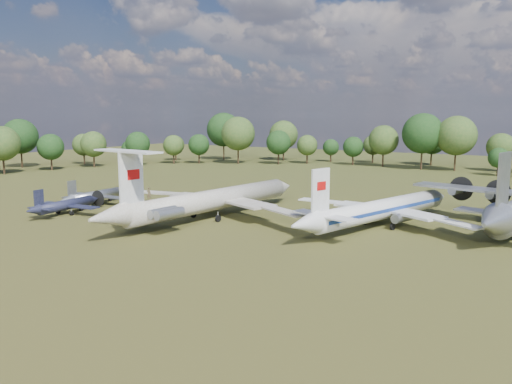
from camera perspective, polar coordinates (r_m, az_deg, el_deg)
The scene contains 6 objects.
ground at distance 78.92m, azimuth -3.16°, elevation -2.74°, with size 300.00×300.00×0.00m, color #294015.
il62_airliner at distance 77.07m, azimuth -4.90°, elevation -1.36°, with size 34.71×45.13×4.43m, color beige, non-canonical shape.
tu104_jet at distance 73.25m, azimuth 14.26°, elevation -2.33°, with size 29.46×39.28×3.93m, color white, non-canonical shape.
small_prop_west at distance 85.46m, azimuth -20.88°, elevation -1.62°, with size 11.68×15.92×2.34m, color black, non-canonical shape.
small_prop_northwest at distance 93.38m, azimuth -17.79°, elevation -0.60°, with size 12.08×16.48×2.42m, color #AAACB2, non-canonical shape.
person_on_il62 at distance 68.29m, azimuth -12.14°, elevation -0.20°, with size 0.65×0.42×1.77m, color olive.
Camera 1 is at (44.22, -63.45, 15.71)m, focal length 35.00 mm.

